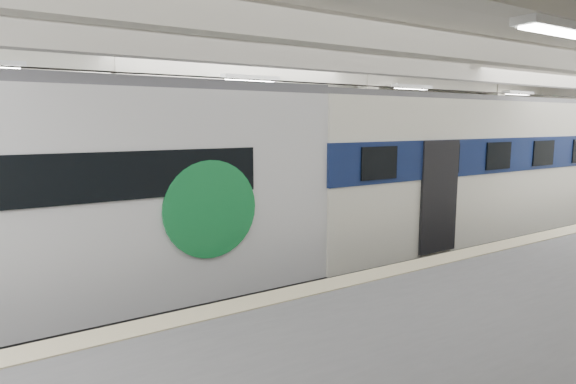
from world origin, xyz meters
TOP-DOWN VIEW (x-y plane):
  - station_hall at (0.00, -1.74)m, footprint 36.00×24.00m
  - modern_emu at (-5.06, -0.00)m, footprint 14.20×2.93m
  - older_rer at (6.69, 0.00)m, footprint 13.76×3.04m
  - far_train at (-5.72, 5.50)m, footprint 15.14×3.09m

SIDE VIEW (x-z plane):
  - modern_emu at x=-5.06m, z-range -0.04..4.52m
  - older_rer at x=6.69m, z-range 0.11..4.63m
  - far_train at x=-5.72m, z-range 0.08..4.86m
  - station_hall at x=0.00m, z-range 0.37..6.12m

